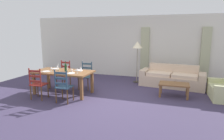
{
  "coord_description": "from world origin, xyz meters",
  "views": [
    {
      "loc": [
        1.89,
        -5.25,
        1.96
      ],
      "look_at": [
        -0.09,
        0.73,
        0.75
      ],
      "focal_mm": 30.96,
      "sensor_mm": 36.0,
      "label": 1
    }
  ],
  "objects_px": {
    "wine_bottle": "(66,67)",
    "coffee_cup_primary": "(72,71)",
    "wine_glass_near_right": "(77,70)",
    "standing_lamp": "(137,47)",
    "dining_chair_near_left": "(38,84)",
    "dining_chair_near_right": "(63,86)",
    "coffee_table": "(174,85)",
    "dining_chair_far_right": "(86,75)",
    "couch": "(172,79)",
    "dining_chair_far_left": "(64,74)",
    "wine_glass_far_right": "(81,68)",
    "dining_table": "(63,74)",
    "wine_glass_far_left": "(57,67)",
    "wine_glass_near_left": "(51,68)"
  },
  "relations": [
    {
      "from": "wine_glass_far_left",
      "to": "wine_glass_near_left",
      "type": "bearing_deg",
      "value": -95.43
    },
    {
      "from": "coffee_table",
      "to": "dining_chair_near_right",
      "type": "bearing_deg",
      "value": -152.51
    },
    {
      "from": "standing_lamp",
      "to": "dining_chair_far_left",
      "type": "bearing_deg",
      "value": -149.01
    },
    {
      "from": "wine_bottle",
      "to": "dining_chair_far_right",
      "type": "bearing_deg",
      "value": 63.5
    },
    {
      "from": "dining_chair_far_left",
      "to": "coffee_table",
      "type": "relative_size",
      "value": 1.07
    },
    {
      "from": "wine_glass_near_right",
      "to": "wine_glass_far_left",
      "type": "distance_m",
      "value": 0.94
    },
    {
      "from": "wine_glass_far_right",
      "to": "coffee_cup_primary",
      "type": "distance_m",
      "value": 0.29
    },
    {
      "from": "wine_glass_near_right",
      "to": "coffee_table",
      "type": "xyz_separation_m",
      "value": [
        2.84,
        0.97,
        -0.51
      ]
    },
    {
      "from": "dining_chair_near_right",
      "to": "wine_glass_near_right",
      "type": "distance_m",
      "value": 0.71
    },
    {
      "from": "wine_bottle",
      "to": "wine_glass_near_right",
      "type": "xyz_separation_m",
      "value": [
        0.52,
        -0.18,
        -0.01
      ]
    },
    {
      "from": "dining_chair_near_right",
      "to": "wine_glass_near_right",
      "type": "relative_size",
      "value": 5.96
    },
    {
      "from": "dining_table",
      "to": "standing_lamp",
      "type": "height_order",
      "value": "standing_lamp"
    },
    {
      "from": "wine_glass_far_right",
      "to": "coffee_table",
      "type": "height_order",
      "value": "wine_glass_far_right"
    },
    {
      "from": "standing_lamp",
      "to": "wine_glass_far_left",
      "type": "bearing_deg",
      "value": -137.68
    },
    {
      "from": "dining_chair_near_right",
      "to": "coffee_table",
      "type": "xyz_separation_m",
      "value": [
        2.97,
        1.55,
        -0.12
      ]
    },
    {
      "from": "wine_glass_far_left",
      "to": "wine_glass_far_right",
      "type": "xyz_separation_m",
      "value": [
        0.88,
        -0.02,
        0.0
      ]
    },
    {
      "from": "wine_glass_far_right",
      "to": "standing_lamp",
      "type": "xyz_separation_m",
      "value": [
        1.4,
        2.1,
        0.55
      ]
    },
    {
      "from": "dining_chair_near_left",
      "to": "wine_glass_near_left",
      "type": "height_order",
      "value": "dining_chair_near_left"
    },
    {
      "from": "wine_glass_far_left",
      "to": "wine_glass_far_right",
      "type": "relative_size",
      "value": 1.0
    },
    {
      "from": "wine_glass_near_left",
      "to": "dining_chair_near_right",
      "type": "bearing_deg",
      "value": -35.81
    },
    {
      "from": "dining_chair_near_left",
      "to": "wine_glass_near_right",
      "type": "bearing_deg",
      "value": 29.71
    },
    {
      "from": "dining_chair_far_left",
      "to": "wine_glass_far_left",
      "type": "relative_size",
      "value": 5.96
    },
    {
      "from": "dining_chair_near_left",
      "to": "dining_chair_near_right",
      "type": "distance_m",
      "value": 0.87
    },
    {
      "from": "wine_glass_far_right",
      "to": "standing_lamp",
      "type": "relative_size",
      "value": 0.1
    },
    {
      "from": "wine_glass_far_left",
      "to": "coffee_table",
      "type": "height_order",
      "value": "wine_glass_far_left"
    },
    {
      "from": "dining_table",
      "to": "wine_glass_far_right",
      "type": "distance_m",
      "value": 0.63
    },
    {
      "from": "wine_glass_near_right",
      "to": "coffee_table",
      "type": "relative_size",
      "value": 0.18
    },
    {
      "from": "coffee_cup_primary",
      "to": "couch",
      "type": "height_order",
      "value": "coffee_cup_primary"
    },
    {
      "from": "dining_table",
      "to": "dining_chair_far_left",
      "type": "height_order",
      "value": "dining_chair_far_left"
    },
    {
      "from": "wine_glass_near_left",
      "to": "wine_glass_near_right",
      "type": "xyz_separation_m",
      "value": [
        0.93,
        0.01,
        0.0
      ]
    },
    {
      "from": "wine_bottle",
      "to": "couch",
      "type": "bearing_deg",
      "value": 31.52
    },
    {
      "from": "wine_glass_far_left",
      "to": "coffee_cup_primary",
      "type": "height_order",
      "value": "wine_glass_far_left"
    },
    {
      "from": "wine_glass_far_right",
      "to": "wine_glass_near_right",
      "type": "bearing_deg",
      "value": -86.88
    },
    {
      "from": "coffee_cup_primary",
      "to": "coffee_table",
      "type": "xyz_separation_m",
      "value": [
        3.09,
        0.85,
        -0.44
      ]
    },
    {
      "from": "dining_chair_near_right",
      "to": "wine_bottle",
      "type": "xyz_separation_m",
      "value": [
        -0.38,
        0.76,
        0.39
      ]
    },
    {
      "from": "wine_bottle",
      "to": "coffee_cup_primary",
      "type": "bearing_deg",
      "value": -13.98
    },
    {
      "from": "dining_chair_near_left",
      "to": "standing_lamp",
      "type": "height_order",
      "value": "standing_lamp"
    },
    {
      "from": "dining_chair_far_left",
      "to": "couch",
      "type": "xyz_separation_m",
      "value": [
        3.8,
        1.28,
        -0.19
      ]
    },
    {
      "from": "dining_chair_far_left",
      "to": "wine_glass_far_left",
      "type": "distance_m",
      "value": 0.74
    },
    {
      "from": "wine_glass_near_right",
      "to": "standing_lamp",
      "type": "xyz_separation_m",
      "value": [
        1.39,
        2.37,
        0.55
      ]
    },
    {
      "from": "wine_glass_near_right",
      "to": "standing_lamp",
      "type": "height_order",
      "value": "standing_lamp"
    },
    {
      "from": "coffee_cup_primary",
      "to": "dining_chair_far_right",
      "type": "bearing_deg",
      "value": 82.93
    },
    {
      "from": "dining_table",
      "to": "standing_lamp",
      "type": "relative_size",
      "value": 1.16
    },
    {
      "from": "dining_chair_near_left",
      "to": "coffee_cup_primary",
      "type": "relative_size",
      "value": 10.67
    },
    {
      "from": "dining_table",
      "to": "dining_chair_near_left",
      "type": "distance_m",
      "value": 0.85
    },
    {
      "from": "wine_glass_near_right",
      "to": "coffee_table",
      "type": "bearing_deg",
      "value": 18.9
    },
    {
      "from": "couch",
      "to": "dining_chair_far_left",
      "type": "bearing_deg",
      "value": -161.38
    },
    {
      "from": "dining_chair_far_left",
      "to": "coffee_table",
      "type": "distance_m",
      "value": 3.89
    },
    {
      "from": "wine_bottle",
      "to": "coffee_table",
      "type": "bearing_deg",
      "value": 13.21
    },
    {
      "from": "wine_bottle",
      "to": "coffee_table",
      "type": "xyz_separation_m",
      "value": [
        3.35,
        0.79,
        -0.51
      ]
    }
  ]
}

